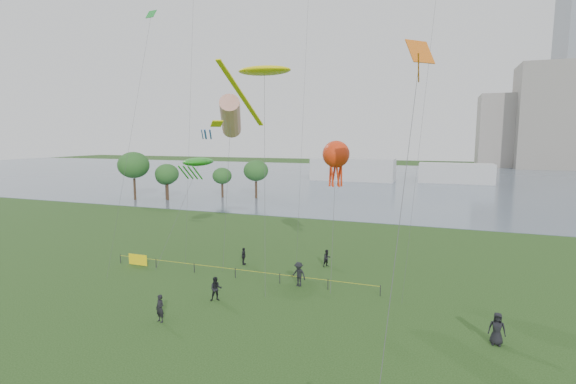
% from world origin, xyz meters
% --- Properties ---
extents(ground_plane, '(400.00, 400.00, 0.00)m').
position_xyz_m(ground_plane, '(0.00, 0.00, 0.00)').
color(ground_plane, '#193711').
extents(lake, '(400.00, 120.00, 0.08)m').
position_xyz_m(lake, '(0.00, 100.00, 0.02)').
color(lake, slate).
rests_on(lake, ground_plane).
extents(building_mid, '(20.00, 20.00, 38.00)m').
position_xyz_m(building_mid, '(46.00, 162.00, 19.00)').
color(building_mid, gray).
rests_on(building_mid, ground_plane).
extents(building_low, '(16.00, 18.00, 28.00)m').
position_xyz_m(building_low, '(32.00, 168.00, 14.00)').
color(building_low, gray).
rests_on(building_low, ground_plane).
extents(pavilion_left, '(22.00, 8.00, 6.00)m').
position_xyz_m(pavilion_left, '(-12.00, 95.00, 3.00)').
color(pavilion_left, silver).
rests_on(pavilion_left, ground_plane).
extents(pavilion_right, '(18.00, 7.00, 5.00)m').
position_xyz_m(pavilion_right, '(14.00, 98.00, 2.50)').
color(pavilion_right, silver).
rests_on(pavilion_right, ground_plane).
extents(trees, '(25.89, 14.59, 8.99)m').
position_xyz_m(trees, '(-36.00, 49.75, 5.51)').
color(trees, '#342418').
rests_on(trees, ground_plane).
extents(fence, '(24.07, 0.07, 1.05)m').
position_xyz_m(fence, '(-12.10, 13.54, 0.55)').
color(fence, black).
rests_on(fence, ground_plane).
extents(spectator_a, '(1.08, 1.01, 1.77)m').
position_xyz_m(spectator_a, '(-5.04, 8.65, 0.88)').
color(spectator_a, black).
rests_on(spectator_a, ground_plane).
extents(spectator_b, '(1.41, 1.03, 1.96)m').
position_xyz_m(spectator_b, '(-0.36, 13.49, 0.98)').
color(spectator_b, black).
rests_on(spectator_b, ground_plane).
extents(spectator_c, '(0.53, 0.99, 1.61)m').
position_xyz_m(spectator_c, '(-6.92, 17.07, 0.80)').
color(spectator_c, black).
rests_on(spectator_c, ground_plane).
extents(spectator_d, '(0.96, 0.66, 1.89)m').
position_xyz_m(spectator_d, '(13.21, 8.42, 0.95)').
color(spectator_d, black).
rests_on(spectator_d, ground_plane).
extents(spectator_f, '(0.74, 0.57, 1.79)m').
position_xyz_m(spectator_f, '(-6.67, 4.37, 0.89)').
color(spectator_f, black).
rests_on(spectator_f, ground_plane).
extents(spectator_g, '(0.95, 0.97, 1.58)m').
position_xyz_m(spectator_g, '(0.50, 19.12, 0.79)').
color(spectator_g, black).
rests_on(spectator_g, ground_plane).
extents(kite_stingray, '(4.51, 9.89, 17.48)m').
position_xyz_m(kite_stingray, '(-4.04, 15.35, 17.02)').
color(kite_stingray, '#3F3F42').
extents(kite_windsock, '(4.25, 5.27, 15.48)m').
position_xyz_m(kite_windsock, '(-8.24, 17.49, 13.57)').
color(kite_windsock, '#3F3F42').
extents(kite_creature, '(2.50, 10.12, 9.65)m').
position_xyz_m(kite_creature, '(-13.82, 20.81, 9.17)').
color(kite_creature, '#3F3F42').
extents(kite_octopus, '(2.56, 8.11, 11.45)m').
position_xyz_m(kite_octopus, '(1.05, 19.68, 10.18)').
color(kite_octopus, '#3F3F42').
extents(kite_delta, '(1.64, 14.63, 17.11)m').
position_xyz_m(kite_delta, '(8.41, 7.42, 15.62)').
color(kite_delta, '#3F3F42').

